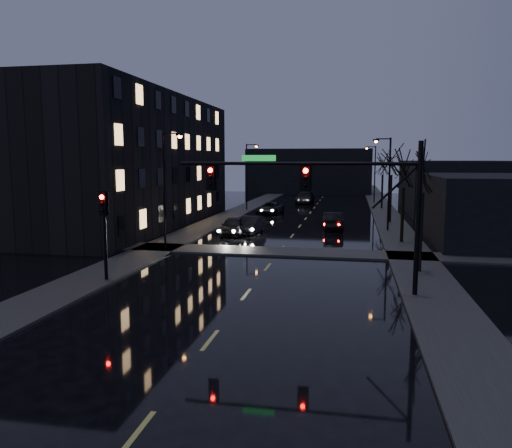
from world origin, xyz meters
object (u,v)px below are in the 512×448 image
at_px(oncoming_car_a, 233,226).
at_px(oncoming_car_b, 250,225).
at_px(oncoming_car_d, 305,197).
at_px(lead_car, 333,221).
at_px(oncoming_car_c, 270,208).

bearing_deg(oncoming_car_a, oncoming_car_b, 38.02).
xyz_separation_m(oncoming_car_d, lead_car, (4.88, -25.74, -0.06)).
relative_size(oncoming_car_b, oncoming_car_d, 0.77).
distance_m(oncoming_car_b, lead_car, 7.75).
distance_m(oncoming_car_b, oncoming_car_c, 14.85).
height_order(oncoming_car_a, lead_car, lead_car).
bearing_deg(oncoming_car_a, lead_car, 26.90).
xyz_separation_m(oncoming_car_b, lead_car, (6.68, 3.93, 0.04)).
xyz_separation_m(oncoming_car_a, oncoming_car_d, (3.04, 30.86, 0.08)).
height_order(oncoming_car_c, oncoming_car_d, oncoming_car_d).
relative_size(oncoming_car_a, lead_car, 0.95).
relative_size(oncoming_car_a, oncoming_car_b, 1.00).
distance_m(oncoming_car_a, oncoming_car_b, 1.72).
xyz_separation_m(oncoming_car_b, oncoming_car_c, (-0.76, 14.83, -0.05)).
height_order(oncoming_car_b, oncoming_car_c, oncoming_car_b).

